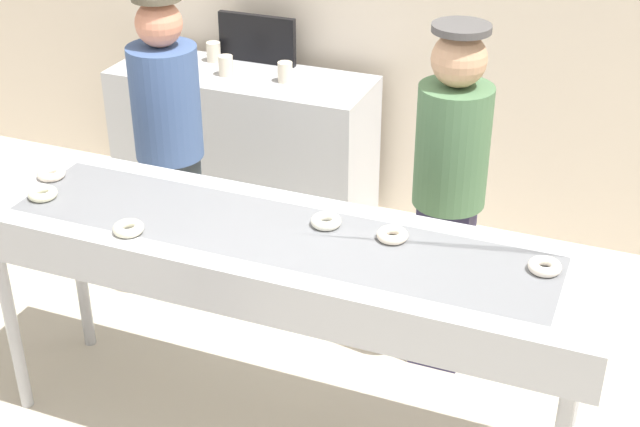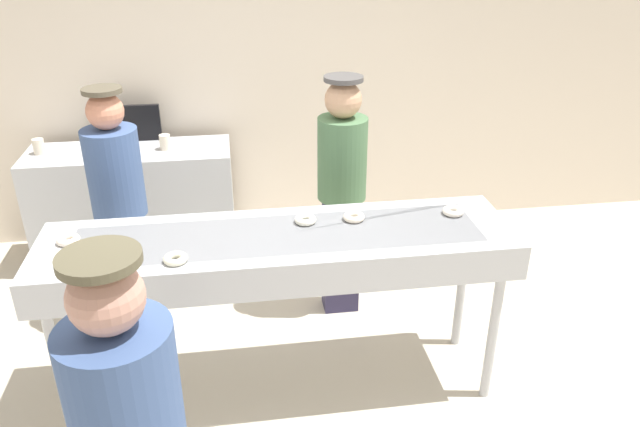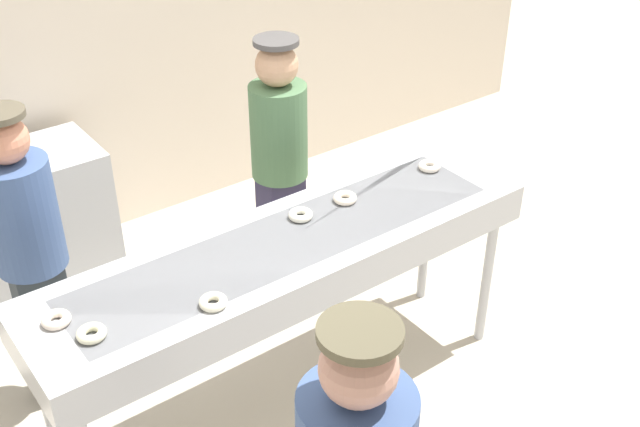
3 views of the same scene
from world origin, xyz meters
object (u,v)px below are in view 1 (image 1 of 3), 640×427
paper_cup_2 (226,66)px  menu_display (257,39)px  sugar_donut_4 (43,194)px  worker_baker (449,185)px  worker_assistant (169,135)px  prep_counter (244,146)px  sugar_donut_5 (545,266)px  paper_cup_1 (146,50)px  sugar_donut_0 (326,221)px  sugar_donut_1 (392,235)px  paper_cup_0 (285,72)px  sugar_donut_3 (128,228)px  fryer_conveyor (277,254)px  sugar_donut_2 (51,174)px  paper_cup_3 (214,52)px

paper_cup_2 → menu_display: bearing=74.9°
sugar_donut_4 → worker_baker: worker_baker is taller
worker_assistant → prep_counter: 1.07m
sugar_donut_5 → paper_cup_1: (-2.68, 1.69, -0.07)m
sugar_donut_0 → sugar_donut_4: (-1.17, -0.22, 0.00)m
sugar_donut_1 → prep_counter: size_ratio=0.08×
sugar_donut_5 → paper_cup_0: bearing=136.5°
sugar_donut_3 → menu_display: size_ratio=0.24×
sugar_donut_0 → paper_cup_1: (-1.84, 1.67, -0.07)m
sugar_donut_0 → sugar_donut_3: same height
menu_display → worker_assistant: bearing=-86.6°
worker_baker → paper_cup_1: 2.39m
prep_counter → paper_cup_1: paper_cup_1 is taller
sugar_donut_0 → menu_display: 2.23m
sugar_donut_0 → worker_assistant: (-1.12, 0.70, -0.11)m
prep_counter → paper_cup_2: bearing=-150.5°
sugar_donut_4 → paper_cup_2: bearing=93.0°
sugar_donut_3 → fryer_conveyor: bearing=22.2°
paper_cup_1 → sugar_donut_2: bearing=-71.0°
prep_counter → worker_assistant: bearing=-85.7°
paper_cup_2 → worker_baker: bearing=-30.8°
sugar_donut_5 → menu_display: (-2.03, 1.90, 0.02)m
sugar_donut_3 → sugar_donut_4: 0.50m
sugar_donut_1 → sugar_donut_2: same height
sugar_donut_3 → worker_assistant: 1.12m
prep_counter → paper_cup_2: 0.53m
paper_cup_0 → paper_cup_3: (-0.55, 0.17, 0.00)m
worker_baker → paper_cup_3: bearing=-37.2°
sugar_donut_3 → paper_cup_3: (-0.76, 2.13, -0.07)m
paper_cup_3 → paper_cup_1: bearing=-162.3°
sugar_donut_5 → sugar_donut_0: bearing=179.0°
worker_baker → sugar_donut_3: bearing=40.2°
sugar_donut_2 → sugar_donut_4: 0.18m
sugar_donut_4 → sugar_donut_5: (2.01, 0.20, 0.00)m
sugar_donut_5 → prep_counter: bearing=140.7°
sugar_donut_1 → sugar_donut_4: same height
sugar_donut_5 → paper_cup_0: sugar_donut_5 is taller
sugar_donut_1 → paper_cup_0: (-1.17, 1.64, -0.07)m
sugar_donut_4 → menu_display: menu_display is taller
sugar_donut_5 → worker_assistant: (-1.96, 0.71, -0.11)m
worker_baker → menu_display: size_ratio=3.42×
paper_cup_0 → paper_cup_2: same height
fryer_conveyor → sugar_donut_5: bearing=5.9°
worker_assistant → menu_display: 1.20m
sugar_donut_2 → paper_cup_3: (-0.19, 1.85, -0.07)m
fryer_conveyor → sugar_donut_3: 0.58m
menu_display → sugar_donut_3: bearing=-77.2°
fryer_conveyor → paper_cup_2: size_ratio=21.71×
paper_cup_1 → paper_cup_3: same height
menu_display → fryer_conveyor: bearing=-62.8°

